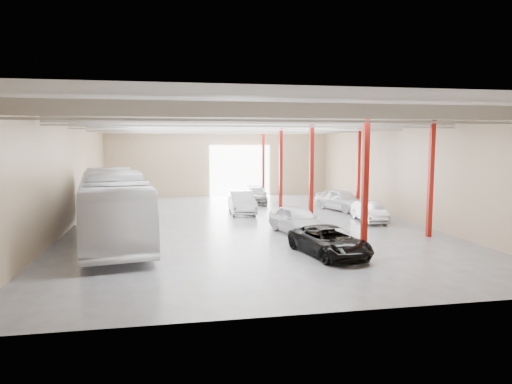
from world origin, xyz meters
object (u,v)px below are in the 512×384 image
object	(u,v)px
coach_bus	(113,206)
black_sedan	(329,241)
car_right_near	(370,212)
car_right_far	(341,200)
car_row_b	(242,202)
car_row_c	(256,195)
car_row_a	(298,220)

from	to	relation	value
coach_bus	black_sedan	xyz separation A→B (m)	(10.43, -5.38, -1.22)
car_right_near	car_right_far	size ratio (longest dim) A/B	0.84
car_row_b	car_right_near	size ratio (longest dim) A/B	1.21
coach_bus	car_right_near	world-z (taller)	coach_bus
coach_bus	car_row_b	world-z (taller)	coach_bus
car_row_b	black_sedan	bearing A→B (deg)	-79.16
car_row_c	car_right_far	world-z (taller)	car_right_far
car_right_near	coach_bus	bearing A→B (deg)	-164.55
car_row_b	car_right_near	world-z (taller)	car_row_b
coach_bus	car_right_near	size ratio (longest dim) A/B	3.32
coach_bus	car_row_c	bearing A→B (deg)	43.19
coach_bus	car_right_far	bearing A→B (deg)	17.58
black_sedan	car_right_near	bearing A→B (deg)	43.48
coach_bus	car_row_b	size ratio (longest dim) A/B	2.74
car_row_a	car_row_c	size ratio (longest dim) A/B	1.00
coach_bus	car_right_far	distance (m)	18.16
black_sedan	car_right_near	world-z (taller)	black_sedan
car_row_b	car_right_near	xyz separation A→B (m)	(7.87, -5.30, -0.14)
car_right_near	car_row_a	bearing A→B (deg)	-147.19
coach_bus	car_row_a	bearing A→B (deg)	-9.84
car_row_c	car_right_near	bearing A→B (deg)	-51.32
car_row_a	car_row_b	bearing A→B (deg)	91.12
coach_bus	black_sedan	world-z (taller)	coach_bus
car_row_c	car_right_far	bearing A→B (deg)	-32.65
car_right_far	car_row_a	bearing A→B (deg)	-143.44
black_sedan	car_row_a	xyz separation A→B (m)	(-0.08, 5.20, 0.13)
car_right_near	car_right_far	xyz separation A→B (m)	(0.00, 5.20, 0.16)
car_right_far	car_right_near	bearing A→B (deg)	-107.93
car_row_a	car_right_near	bearing A→B (deg)	15.11
car_row_a	black_sedan	bearing A→B (deg)	-101.33
car_row_a	car_right_far	distance (m)	10.13
car_row_a	car_row_b	world-z (taller)	car_row_b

